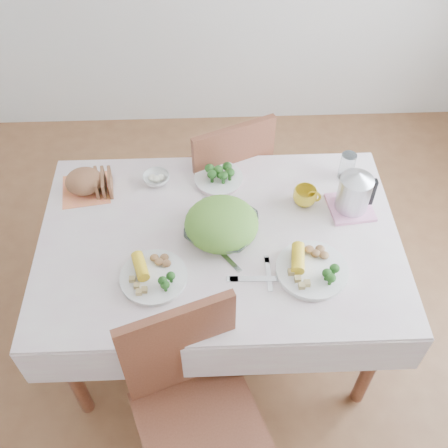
{
  "coord_description": "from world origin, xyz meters",
  "views": [
    {
      "loc": [
        -0.04,
        -1.39,
        2.44
      ],
      "look_at": [
        0.02,
        0.02,
        0.82
      ],
      "focal_mm": 42.0,
      "sensor_mm": 36.0,
      "label": 1
    }
  ],
  "objects_px": {
    "dining_table": "(220,289)",
    "chair_far": "(217,180)",
    "salad_bowl": "(222,228)",
    "yellow_mug": "(305,196)",
    "chair_near": "(201,428)",
    "dinner_plate_right": "(312,270)",
    "electric_kettle": "(355,189)",
    "dinner_plate_left": "(154,277)"
  },
  "relations": [
    {
      "from": "chair_far",
      "to": "yellow_mug",
      "type": "bearing_deg",
      "value": 105.15
    },
    {
      "from": "chair_far",
      "to": "dinner_plate_right",
      "type": "height_order",
      "value": "chair_far"
    },
    {
      "from": "salad_bowl",
      "to": "yellow_mug",
      "type": "bearing_deg",
      "value": 23.91
    },
    {
      "from": "salad_bowl",
      "to": "dining_table",
      "type": "bearing_deg",
      "value": -120.85
    },
    {
      "from": "yellow_mug",
      "to": "dining_table",
      "type": "bearing_deg",
      "value": -154.61
    },
    {
      "from": "chair_far",
      "to": "dinner_plate_left",
      "type": "distance_m",
      "value": 0.94
    },
    {
      "from": "chair_near",
      "to": "yellow_mug",
      "type": "xyz_separation_m",
      "value": [
        0.47,
        0.86,
        0.34
      ]
    },
    {
      "from": "dining_table",
      "to": "dinner_plate_right",
      "type": "height_order",
      "value": "dinner_plate_right"
    },
    {
      "from": "chair_far",
      "to": "yellow_mug",
      "type": "height_order",
      "value": "chair_far"
    },
    {
      "from": "dining_table",
      "to": "electric_kettle",
      "type": "relative_size",
      "value": 7.11
    },
    {
      "from": "electric_kettle",
      "to": "yellow_mug",
      "type": "bearing_deg",
      "value": 147.16
    },
    {
      "from": "dinner_plate_right",
      "to": "yellow_mug",
      "type": "height_order",
      "value": "yellow_mug"
    },
    {
      "from": "salad_bowl",
      "to": "dinner_plate_left",
      "type": "relative_size",
      "value": 1.09
    },
    {
      "from": "dining_table",
      "to": "chair_near",
      "type": "bearing_deg",
      "value": -97.73
    },
    {
      "from": "dining_table",
      "to": "salad_bowl",
      "type": "xyz_separation_m",
      "value": [
        0.01,
        0.02,
        0.42
      ]
    },
    {
      "from": "dinner_plate_right",
      "to": "yellow_mug",
      "type": "xyz_separation_m",
      "value": [
        0.02,
        0.37,
        0.03
      ]
    },
    {
      "from": "dinner_plate_left",
      "to": "yellow_mug",
      "type": "height_order",
      "value": "yellow_mug"
    },
    {
      "from": "dining_table",
      "to": "dinner_plate_left",
      "type": "bearing_deg",
      "value": -142.2
    },
    {
      "from": "salad_bowl",
      "to": "electric_kettle",
      "type": "bearing_deg",
      "value": 12.29
    },
    {
      "from": "chair_far",
      "to": "electric_kettle",
      "type": "distance_m",
      "value": 0.87
    },
    {
      "from": "chair_far",
      "to": "salad_bowl",
      "type": "height_order",
      "value": "chair_far"
    },
    {
      "from": "salad_bowl",
      "to": "dinner_plate_left",
      "type": "height_order",
      "value": "salad_bowl"
    },
    {
      "from": "chair_near",
      "to": "chair_far",
      "type": "height_order",
      "value": "chair_near"
    },
    {
      "from": "chair_near",
      "to": "dinner_plate_right",
      "type": "height_order",
      "value": "chair_near"
    },
    {
      "from": "chair_far",
      "to": "electric_kettle",
      "type": "height_order",
      "value": "electric_kettle"
    },
    {
      "from": "chair_far",
      "to": "salad_bowl",
      "type": "xyz_separation_m",
      "value": [
        0.0,
        -0.63,
        0.33
      ]
    },
    {
      "from": "chair_far",
      "to": "dinner_plate_left",
      "type": "height_order",
      "value": "chair_far"
    },
    {
      "from": "dinner_plate_left",
      "to": "salad_bowl",
      "type": "bearing_deg",
      "value": 38.93
    },
    {
      "from": "chair_near",
      "to": "yellow_mug",
      "type": "height_order",
      "value": "chair_near"
    },
    {
      "from": "chair_far",
      "to": "dinner_plate_left",
      "type": "xyz_separation_m",
      "value": [
        -0.27,
        -0.85,
        0.31
      ]
    },
    {
      "from": "dining_table",
      "to": "chair_near",
      "type": "relative_size",
      "value": 1.43
    },
    {
      "from": "dinner_plate_left",
      "to": "yellow_mug",
      "type": "bearing_deg",
      "value": 30.87
    },
    {
      "from": "dining_table",
      "to": "chair_far",
      "type": "xyz_separation_m",
      "value": [
        0.01,
        0.65,
        0.09
      ]
    },
    {
      "from": "salad_bowl",
      "to": "electric_kettle",
      "type": "xyz_separation_m",
      "value": [
        0.57,
        0.12,
        0.09
      ]
    },
    {
      "from": "chair_far",
      "to": "dinner_plate_right",
      "type": "bearing_deg",
      "value": 89.28
    },
    {
      "from": "chair_near",
      "to": "yellow_mug",
      "type": "relative_size",
      "value": 9.36
    },
    {
      "from": "salad_bowl",
      "to": "chair_far",
      "type": "bearing_deg",
      "value": 90.32
    },
    {
      "from": "dinner_plate_left",
      "to": "yellow_mug",
      "type": "distance_m",
      "value": 0.75
    },
    {
      "from": "dining_table",
      "to": "salad_bowl",
      "type": "height_order",
      "value": "salad_bowl"
    },
    {
      "from": "dining_table",
      "to": "dinner_plate_left",
      "type": "xyz_separation_m",
      "value": [
        -0.26,
        -0.2,
        0.4
      ]
    },
    {
      "from": "chair_near",
      "to": "salad_bowl",
      "type": "relative_size",
      "value": 3.42
    },
    {
      "from": "chair_near",
      "to": "electric_kettle",
      "type": "height_order",
      "value": "electric_kettle"
    }
  ]
}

